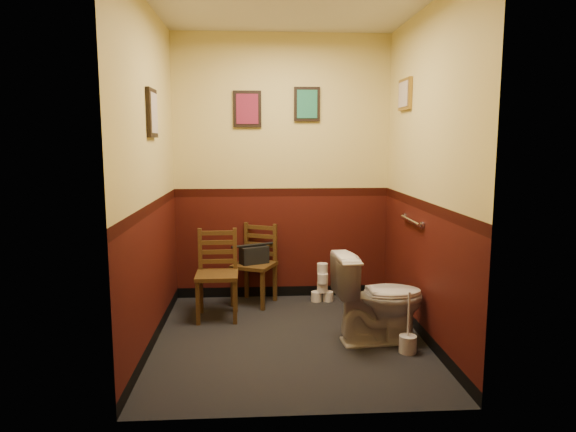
# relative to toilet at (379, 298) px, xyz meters

# --- Properties ---
(floor) EXTENTS (2.20, 2.40, 0.00)m
(floor) POSITION_rel_toilet_xyz_m (-0.72, 0.08, -0.36)
(floor) COLOR black
(floor) RESTS_ON ground
(wall_back) EXTENTS (2.20, 0.00, 2.70)m
(wall_back) POSITION_rel_toilet_xyz_m (-0.72, 1.28, 0.99)
(wall_back) COLOR #3C0F0A
(wall_back) RESTS_ON ground
(wall_front) EXTENTS (2.20, 0.00, 2.70)m
(wall_front) POSITION_rel_toilet_xyz_m (-0.72, -1.12, 0.99)
(wall_front) COLOR #3C0F0A
(wall_front) RESTS_ON ground
(wall_left) EXTENTS (0.00, 2.40, 2.70)m
(wall_left) POSITION_rel_toilet_xyz_m (-1.82, 0.08, 0.99)
(wall_left) COLOR #3C0F0A
(wall_left) RESTS_ON ground
(wall_right) EXTENTS (0.00, 2.40, 2.70)m
(wall_right) POSITION_rel_toilet_xyz_m (0.38, 0.08, 0.99)
(wall_right) COLOR #3C0F0A
(wall_right) RESTS_ON ground
(grab_bar) EXTENTS (0.05, 0.56, 0.06)m
(grab_bar) POSITION_rel_toilet_xyz_m (0.35, 0.33, 0.59)
(grab_bar) COLOR silver
(grab_bar) RESTS_ON wall_right
(framed_print_back_a) EXTENTS (0.28, 0.04, 0.36)m
(framed_print_back_a) POSITION_rel_toilet_xyz_m (-1.07, 1.26, 1.59)
(framed_print_back_a) COLOR black
(framed_print_back_a) RESTS_ON wall_back
(framed_print_back_b) EXTENTS (0.26, 0.04, 0.34)m
(framed_print_back_b) POSITION_rel_toilet_xyz_m (-0.47, 1.26, 1.64)
(framed_print_back_b) COLOR black
(framed_print_back_b) RESTS_ON wall_back
(framed_print_left) EXTENTS (0.04, 0.30, 0.38)m
(framed_print_left) POSITION_rel_toilet_xyz_m (-1.80, 0.18, 1.49)
(framed_print_left) COLOR black
(framed_print_left) RESTS_ON wall_left
(framed_print_right) EXTENTS (0.04, 0.34, 0.28)m
(framed_print_right) POSITION_rel_toilet_xyz_m (0.36, 0.68, 1.69)
(framed_print_right) COLOR olive
(framed_print_right) RESTS_ON wall_right
(toilet) EXTENTS (0.78, 0.48, 0.73)m
(toilet) POSITION_rel_toilet_xyz_m (0.00, 0.00, 0.00)
(toilet) COLOR white
(toilet) RESTS_ON floor
(toilet_brush) EXTENTS (0.14, 0.14, 0.49)m
(toilet_brush) POSITION_rel_toilet_xyz_m (0.18, -0.24, -0.29)
(toilet_brush) COLOR silver
(toilet_brush) RESTS_ON floor
(chair_left) EXTENTS (0.39, 0.39, 0.82)m
(chair_left) POSITION_rel_toilet_xyz_m (-1.36, 0.68, 0.05)
(chair_left) COLOR brown
(chair_left) RESTS_ON floor
(chair_right) EXTENTS (0.49, 0.49, 0.80)m
(chair_right) POSITION_rel_toilet_xyz_m (-1.00, 1.08, 0.04)
(chair_right) COLOR brown
(chair_right) RESTS_ON floor
(handbag) EXTENTS (0.31, 0.24, 0.20)m
(handbag) POSITION_rel_toilet_xyz_m (-1.02, 1.05, 0.14)
(handbag) COLOR black
(handbag) RESTS_ON chair_right
(tp_stack) EXTENTS (0.23, 0.14, 0.40)m
(tp_stack) POSITION_rel_toilet_xyz_m (-0.32, 1.08, -0.20)
(tp_stack) COLOR silver
(tp_stack) RESTS_ON floor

